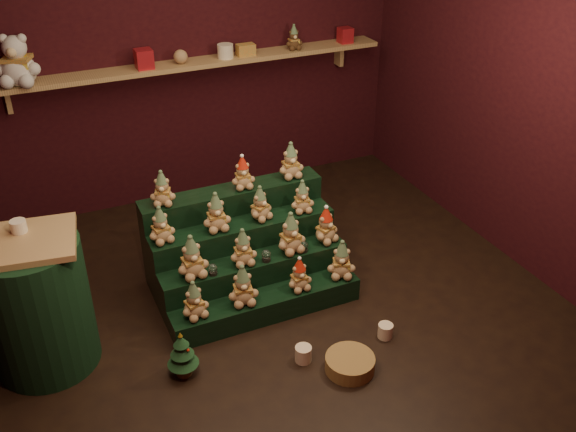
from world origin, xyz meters
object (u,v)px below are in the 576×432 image
snow_globe_b (266,256)px  snow_globe_c (304,246)px  riser_tier_front (267,306)px  wicker_basket (350,364)px  white_bear (16,53)px  brown_bear (294,38)px  mug_left (303,354)px  side_table (37,304)px  mug_right (385,331)px  mini_christmas_tree (182,354)px  snow_globe_a (213,269)px

snow_globe_b → snow_globe_c: size_ratio=1.05×
riser_tier_front → snow_globe_c: (0.37, 0.16, 0.31)m
wicker_basket → white_bear: 3.40m
brown_bear → mug_left: bearing=-109.2°
snow_globe_b → wicker_basket: 0.98m
mug_left → snow_globe_c: bearing=64.4°
mug_left → side_table: bearing=155.3°
riser_tier_front → side_table: 1.54m
side_table → brown_bear: size_ratio=4.32×
snow_globe_b → brown_bear: size_ratio=0.41×
riser_tier_front → mug_right: riser_tier_front is taller
side_table → wicker_basket: bearing=-18.6°
mug_left → white_bear: size_ratio=0.22×
mini_christmas_tree → wicker_basket: mini_christmas_tree is taller
white_bear → riser_tier_front: bearing=-35.2°
side_table → riser_tier_front: bearing=1.8°
snow_globe_b → side_table: (-1.55, 0.01, 0.06)m
side_table → mug_left: size_ratio=8.45×
mug_left → riser_tier_front: bearing=94.1°
mug_left → brown_bear: (1.05, 2.42, 1.37)m
riser_tier_front → brown_bear: 2.56m
wicker_basket → brown_bear: 3.07m
snow_globe_c → white_bear: white_bear is taller
snow_globe_a → mug_left: (0.37, -0.69, -0.35)m
snow_globe_a → mini_christmas_tree: size_ratio=0.25×
side_table → brown_bear: 3.24m
snow_globe_b → mini_christmas_tree: snow_globe_b is taller
side_table → snow_globe_c: bearing=8.1°
mug_left → white_bear: white_bear is taller
snow_globe_c → wicker_basket: 0.96m
wicker_basket → white_bear: white_bear is taller
riser_tier_front → snow_globe_b: (0.07, 0.16, 0.32)m
side_table → mini_christmas_tree: side_table is taller
snow_globe_a → side_table: 1.15m
snow_globe_c → side_table: side_table is taller
snow_globe_a → snow_globe_b: bearing=0.0°
snow_globe_a → mug_left: 0.85m
wicker_basket → mug_right: bearing=25.3°
snow_globe_c → side_table: size_ratio=0.09×
mug_left → wicker_basket: size_ratio=0.34×
snow_globe_b → side_table: side_table is taller
riser_tier_front → snow_globe_c: size_ratio=16.46×
snow_globe_c → mug_left: (-0.33, -0.69, -0.35)m
mini_christmas_tree → mug_right: mini_christmas_tree is taller
mini_christmas_tree → mug_left: (0.75, -0.21, -0.11)m
side_table → brown_bear: brown_bear is taller
snow_globe_a → side_table: size_ratio=0.09×
mini_christmas_tree → mug_right: bearing=-9.5°
mug_left → brown_bear: bearing=66.6°
mug_left → snow_globe_b: bearing=87.6°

